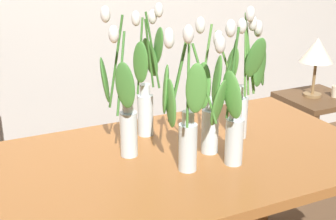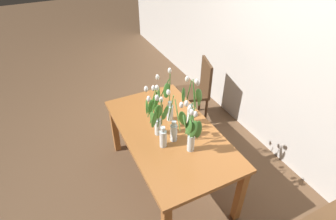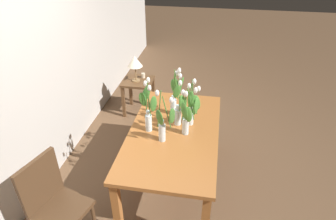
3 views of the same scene
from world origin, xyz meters
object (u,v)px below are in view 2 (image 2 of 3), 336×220
object	(u,v)px
tulip_vase_0	(191,133)
tulip_vase_4	(192,106)
tulip_vase_5	(174,126)
tulip_vase_2	(155,116)
dining_table	(169,137)
tulip_vase_1	(161,130)
tulip_vase_3	(168,105)
dining_chair	(198,88)

from	to	relation	value
tulip_vase_0	tulip_vase_4	xyz separation A→B (m)	(-0.36, 0.22, -0.01)
tulip_vase_0	tulip_vase_5	distance (m)	0.22
tulip_vase_0	tulip_vase_2	world-z (taller)	tulip_vase_0
dining_table	tulip_vase_0	bearing A→B (deg)	6.49
tulip_vase_0	tulip_vase_5	size ratio (longest dim) A/B	1.03
tulip_vase_2	tulip_vase_4	xyz separation A→B (m)	(0.02, 0.40, -0.00)
tulip_vase_1	tulip_vase_3	xyz separation A→B (m)	(-0.33, 0.23, 0.00)
tulip_vase_4	dining_chair	xyz separation A→B (m)	(-0.86, 0.64, -0.44)
tulip_vase_0	tulip_vase_2	bearing A→B (deg)	-154.37
tulip_vase_1	tulip_vase_3	size ratio (longest dim) A/B	0.95
tulip_vase_4	tulip_vase_5	distance (m)	0.32
dining_chair	tulip_vase_2	bearing A→B (deg)	-50.75
tulip_vase_1	tulip_vase_2	size ratio (longest dim) A/B	1.00
tulip_vase_5	dining_table	bearing A→B (deg)	170.86
dining_table	tulip_vase_4	world-z (taller)	tulip_vase_4
tulip_vase_2	tulip_vase_3	world-z (taller)	tulip_vase_3
dining_chair	tulip_vase_4	bearing A→B (deg)	-36.43
tulip_vase_1	tulip_vase_5	bearing A→B (deg)	89.86
tulip_vase_0	tulip_vase_2	distance (m)	0.42
tulip_vase_1	tulip_vase_3	distance (m)	0.40
tulip_vase_3	dining_chair	bearing A→B (deg)	130.06
tulip_vase_3	dining_table	bearing A→B (deg)	-22.32
tulip_vase_0	tulip_vase_1	xyz separation A→B (m)	(-0.20, -0.19, -0.05)
tulip_vase_1	tulip_vase_5	world-z (taller)	tulip_vase_1
tulip_vase_1	tulip_vase_2	world-z (taller)	same
dining_table	tulip_vase_5	bearing A→B (deg)	-9.14
tulip_vase_5	tulip_vase_1	bearing A→B (deg)	-90.14
tulip_vase_3	tulip_vase_5	distance (m)	0.34
tulip_vase_3	tulip_vase_0	bearing A→B (deg)	-3.74
tulip_vase_2	tulip_vase_5	world-z (taller)	tulip_vase_2
tulip_vase_1	dining_chair	distance (m)	1.52
tulip_vase_2	tulip_vase_3	xyz separation A→B (m)	(-0.16, 0.22, -0.04)
tulip_vase_5	dining_chair	world-z (taller)	tulip_vase_5
tulip_vase_1	tulip_vase_5	distance (m)	0.13
tulip_vase_1	tulip_vase_4	world-z (taller)	tulip_vase_4
dining_table	tulip_vase_3	bearing A→B (deg)	157.68
dining_table	tulip_vase_2	size ratio (longest dim) A/B	2.90
tulip_vase_2	tulip_vase_3	size ratio (longest dim) A/B	0.95
tulip_vase_2	tulip_vase_0	bearing A→B (deg)	25.63
dining_table	tulip_vase_5	world-z (taller)	tulip_vase_5
dining_table	tulip_vase_3	distance (m)	0.34
tulip_vase_3	tulip_vase_4	size ratio (longest dim) A/B	1.03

